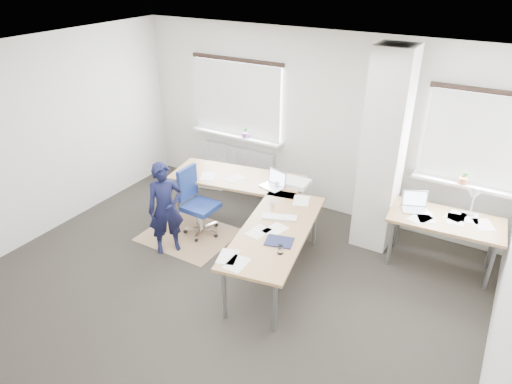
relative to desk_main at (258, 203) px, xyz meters
The scene contains 8 objects.
ground 1.23m from the desk_main, 85.67° to the right, with size 6.00×6.00×0.00m, color black.
room_shell 1.22m from the desk_main, 64.98° to the right, with size 6.04×5.04×2.82m.
floor_mat 1.26m from the desk_main, 163.48° to the right, with size 1.27×1.08×0.01m, color #9B7654.
white_crate 2.14m from the desk_main, 143.23° to the left, with size 0.49×0.34×0.29m, color white.
desk_main is the anchor object (origin of this frame).
desk_side 2.45m from the desk_main, 18.98° to the left, with size 1.45×0.80×1.22m.
task_chair 1.01m from the desk_main, behind, with size 0.55×0.55×1.02m.
person 1.25m from the desk_main, 144.70° to the right, with size 0.49×0.32×1.33m, color black.
Camera 1 is at (2.66, -3.72, 3.74)m, focal length 32.00 mm.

